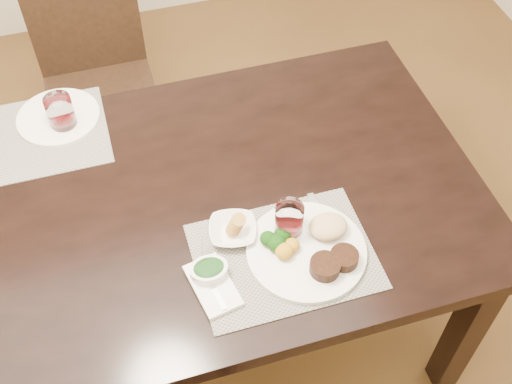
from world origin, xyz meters
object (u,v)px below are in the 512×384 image
object	(u,v)px
chair_far	(96,71)
wine_glass_near	(289,221)
dinner_plate	(312,248)
steak_knife	(332,238)
cracker_bowl	(233,230)
far_plate	(58,117)

from	to	relation	value
chair_far	wine_glass_near	distance (m)	1.22
dinner_plate	steak_knife	world-z (taller)	dinner_plate
dinner_plate	wine_glass_near	distance (m)	0.09
chair_far	cracker_bowl	world-z (taller)	chair_far
dinner_plate	far_plate	world-z (taller)	dinner_plate
chair_far	dinner_plate	bearing A→B (deg)	-69.49
cracker_bowl	wine_glass_near	bearing A→B (deg)	-13.81
dinner_plate	wine_glass_near	size ratio (longest dim) A/B	3.02
cracker_bowl	far_plate	size ratio (longest dim) A/B	0.60
chair_far	steak_knife	distance (m)	1.30
steak_knife	wine_glass_near	size ratio (longest dim) A/B	2.33
steak_knife	cracker_bowl	distance (m)	0.26
far_plate	dinner_plate	bearing A→B (deg)	-49.96
chair_far	steak_knife	xyz separation A→B (m)	(0.51, -1.17, 0.26)
steak_knife	cracker_bowl	size ratio (longest dim) A/B	1.60
dinner_plate	cracker_bowl	xyz separation A→B (m)	(-0.18, 0.11, -0.00)
steak_knife	wine_glass_near	distance (m)	0.12
wine_glass_near	dinner_plate	bearing A→B (deg)	-64.06
dinner_plate	steak_knife	size ratio (longest dim) A/B	1.29
far_plate	steak_knife	bearing A→B (deg)	-46.06
far_plate	chair_far	bearing A→B (deg)	74.87
dinner_plate	steak_knife	xyz separation A→B (m)	(0.06, 0.02, -0.01)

